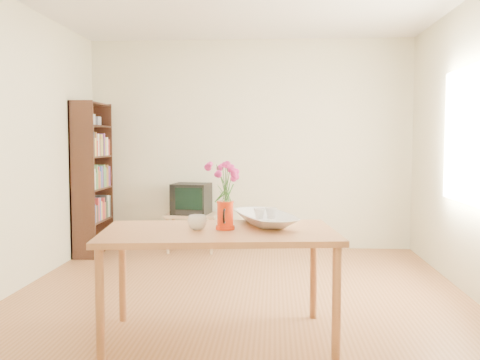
# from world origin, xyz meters

# --- Properties ---
(room) EXTENTS (4.50, 4.50, 4.50)m
(room) POSITION_xyz_m (0.03, 0.00, 1.30)
(room) COLOR brown
(room) RESTS_ON ground
(table) EXTENTS (1.65, 1.06, 0.75)m
(table) POSITION_xyz_m (-0.07, -0.89, 0.68)
(table) COLOR #9D5D36
(table) RESTS_ON ground
(tv_stand) EXTENTS (0.60, 0.45, 0.46)m
(tv_stand) POSITION_xyz_m (-0.70, 1.97, 0.39)
(tv_stand) COLOR tan
(tv_stand) RESTS_ON ground
(bookshelf) EXTENTS (0.28, 0.70, 1.80)m
(bookshelf) POSITION_xyz_m (-1.85, 1.75, 0.84)
(bookshelf) COLOR black
(bookshelf) RESTS_ON ground
(pitcher) EXTENTS (0.13, 0.21, 0.20)m
(pitcher) POSITION_xyz_m (-0.03, -0.86, 0.84)
(pitcher) COLOR red
(pitcher) RESTS_ON table
(flowers) EXTENTS (0.22, 0.22, 0.31)m
(flowers) POSITION_xyz_m (-0.03, -0.86, 1.09)
(flowers) COLOR #EA379D
(flowers) RESTS_ON pitcher
(mug) EXTENTS (0.16, 0.16, 0.10)m
(mug) POSITION_xyz_m (-0.21, -0.89, 0.80)
(mug) COLOR white
(mug) RESTS_ON table
(bowl) EXTENTS (0.65, 0.65, 0.48)m
(bowl) POSITION_xyz_m (0.24, -0.64, 0.99)
(bowl) COLOR white
(bowl) RESTS_ON table
(teacup_a) EXTENTS (0.09, 0.09, 0.06)m
(teacup_a) POSITION_xyz_m (0.20, -0.64, 0.94)
(teacup_a) COLOR white
(teacup_a) RESTS_ON bowl
(teacup_b) EXTENTS (0.10, 0.10, 0.07)m
(teacup_b) POSITION_xyz_m (0.28, -0.62, 0.94)
(teacup_b) COLOR white
(teacup_b) RESTS_ON bowl
(television) EXTENTS (0.48, 0.45, 0.37)m
(television) POSITION_xyz_m (-0.70, 1.98, 0.65)
(television) COLOR black
(television) RESTS_ON tv_stand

